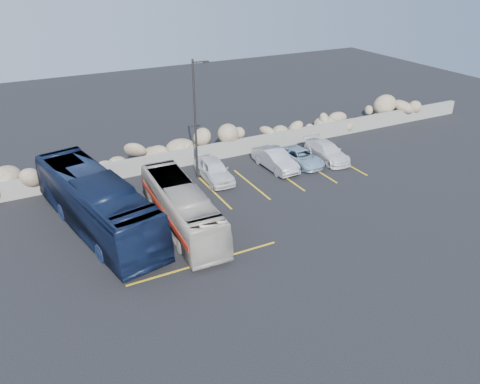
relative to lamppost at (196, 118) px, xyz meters
name	(u,v)px	position (x,y,z in m)	size (l,w,h in m)	color
ground	(225,259)	(-2.56, -9.50, -4.30)	(90.00, 90.00, 0.00)	black
seawall	(151,164)	(-2.56, 2.50, -3.70)	(60.00, 0.40, 1.20)	gray
riprap_pile	(145,149)	(-2.56, 3.70, -3.00)	(54.00, 2.80, 2.60)	#907B5E
parking_lines	(253,195)	(2.09, -3.93, -4.29)	(18.16, 9.36, 0.01)	gold
lamppost	(196,118)	(0.00, 0.00, 0.00)	(1.14, 0.18, 8.00)	#2C2A27
vintage_bus	(182,207)	(-3.30, -5.58, -3.03)	(2.12, 9.05, 2.52)	beige
tour_coach	(96,203)	(-7.47, -3.61, -2.68)	(2.72, 11.61, 3.23)	#101A36
car_a	(214,170)	(0.85, -0.71, -3.58)	(1.69, 4.19, 1.43)	silver
car_b	(275,160)	(5.49, -1.04, -3.60)	(1.47, 4.22, 1.39)	#ACADB1
car_c	(327,152)	(9.76, -1.37, -3.66)	(1.77, 4.36, 1.27)	silver
car_d	(301,157)	(7.55, -1.23, -3.74)	(1.84, 3.99, 1.11)	#87A7C0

